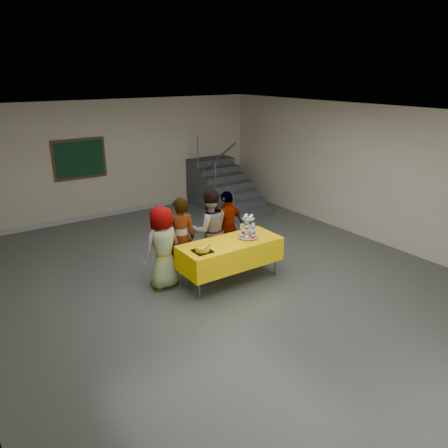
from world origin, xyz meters
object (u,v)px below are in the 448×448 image
object	(u,v)px
bake_table	(230,253)
bear_cake	(202,248)
schoolchild_b	(181,238)
cupcake_stand	(248,229)
schoolchild_a	(163,247)
noticeboard	(80,159)
schoolchild_d	(228,227)
staircase	(221,188)
schoolchild_c	(210,230)

from	to	relation	value
bake_table	bear_cake	bearing A→B (deg)	-171.39
bake_table	schoolchild_b	world-z (taller)	schoolchild_b
cupcake_stand	schoolchild_b	distance (m)	1.24
schoolchild_a	noticeboard	size ratio (longest dim) A/B	1.15
cupcake_stand	schoolchild_a	size ratio (longest dim) A/B	0.30
schoolchild_d	noticeboard	size ratio (longest dim) A/B	1.13
bear_cake	schoolchild_a	distance (m)	0.75
schoolchild_a	staircase	bearing A→B (deg)	-143.47
bake_table	schoolchild_c	world-z (taller)	schoolchild_c
bear_cake	schoolchild_b	distance (m)	0.73
noticeboard	schoolchild_c	bearing A→B (deg)	-75.50
noticeboard	bear_cake	bearing A→B (deg)	-84.86
bake_table	schoolchild_d	distance (m)	0.91
bake_table	schoolchild_c	xyz separation A→B (m)	(-0.00, 0.68, 0.23)
schoolchild_a	schoolchild_d	size ratio (longest dim) A/B	1.02
schoolchild_b	schoolchild_d	distance (m)	1.15
schoolchild_a	noticeboard	world-z (taller)	noticeboard
schoolchild_a	schoolchild_b	distance (m)	0.45
bake_table	cupcake_stand	bearing A→B (deg)	-2.66
cupcake_stand	schoolchild_b	size ratio (longest dim) A/B	0.29
cupcake_stand	staircase	bearing A→B (deg)	62.04
bake_table	schoolchild_a	bearing A→B (deg)	155.30
cupcake_stand	bear_cake	bearing A→B (deg)	-175.55
bake_table	schoolchild_b	size ratio (longest dim) A/B	1.21
bake_table	cupcake_stand	xyz separation A→B (m)	(0.38, -0.02, 0.38)
schoolchild_a	cupcake_stand	bearing A→B (deg)	152.66
noticeboard	bake_table	bearing A→B (deg)	-77.41
schoolchild_a	staircase	world-z (taller)	staircase
bear_cake	cupcake_stand	bearing A→B (deg)	4.45
schoolchild_c	noticeboard	xyz separation A→B (m)	(-1.10, 4.25, 0.81)
schoolchild_a	schoolchild_b	bearing A→B (deg)	-171.68
bake_table	bear_cake	distance (m)	0.71
cupcake_stand	schoolchild_b	world-z (taller)	schoolchild_b
schoolchild_c	schoolchild_a	bearing A→B (deg)	25.19
bake_table	schoolchild_b	distance (m)	0.94
bake_table	staircase	xyz separation A→B (m)	(2.57, 4.09, -0.07)
cupcake_stand	staircase	distance (m)	4.68
schoolchild_b	schoolchild_d	world-z (taller)	schoolchild_b
cupcake_stand	schoolchild_d	distance (m)	0.81
cupcake_stand	staircase	world-z (taller)	staircase
schoolchild_c	staircase	world-z (taller)	staircase
schoolchild_c	bear_cake	bearing A→B (deg)	66.27
staircase	cupcake_stand	bearing A→B (deg)	-117.96
schoolchild_b	bake_table	bearing A→B (deg)	155.48
bake_table	schoolchild_b	bearing A→B (deg)	136.79
schoolchild_d	noticeboard	world-z (taller)	noticeboard
cupcake_stand	bake_table	bearing A→B (deg)	177.34
bake_table	schoolchild_d	bearing A→B (deg)	58.38
schoolchild_d	staircase	bearing A→B (deg)	-136.77
schoolchild_b	staircase	world-z (taller)	staircase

